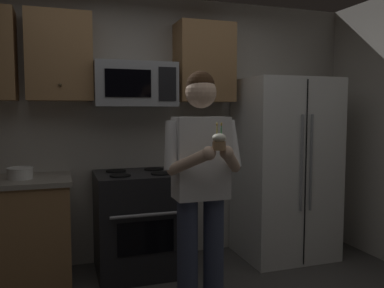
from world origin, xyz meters
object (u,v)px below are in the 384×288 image
(oven_range, at_px, (138,222))
(refrigerator, at_px, (285,168))
(person, at_px, (201,180))
(cupcake, at_px, (219,141))
(microwave, at_px, (134,85))
(bowl_large_white, at_px, (20,173))

(oven_range, bearing_deg, refrigerator, -1.50)
(person, xyz_separation_m, cupcake, (-0.00, -0.33, 0.30))
(refrigerator, bearing_deg, person, -144.11)
(refrigerator, relative_size, person, 1.02)
(microwave, xyz_separation_m, cupcake, (0.28, -1.37, -0.43))
(bowl_large_white, height_order, cupcake, cupcake)
(oven_range, distance_m, refrigerator, 1.56)
(oven_range, xyz_separation_m, microwave, (0.00, 0.12, 1.26))
(refrigerator, height_order, person, refrigerator)
(bowl_large_white, xyz_separation_m, cupcake, (1.27, -1.24, 0.32))
(microwave, bearing_deg, oven_range, -90.02)
(oven_range, height_order, microwave, microwave)
(oven_range, height_order, bowl_large_white, bowl_large_white)
(oven_range, relative_size, microwave, 1.26)
(bowl_large_white, bearing_deg, microwave, 7.59)
(microwave, bearing_deg, refrigerator, -6.03)
(oven_range, bearing_deg, cupcake, -77.32)
(bowl_large_white, bearing_deg, cupcake, -44.36)
(refrigerator, xyz_separation_m, cupcake, (-1.22, -1.21, 0.39))
(oven_range, distance_m, person, 1.10)
(refrigerator, xyz_separation_m, bowl_large_white, (-2.49, 0.03, 0.07))
(microwave, distance_m, bowl_large_white, 1.24)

